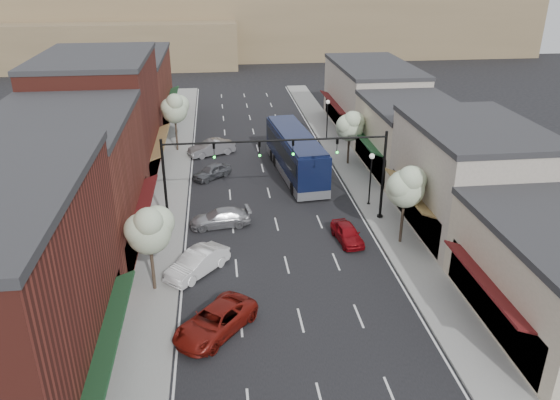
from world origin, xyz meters
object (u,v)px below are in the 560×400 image
object	(u,v)px
lamp_post_far	(327,113)
parked_car_a	(215,321)
parked_car_c	(220,218)
parked_car_e	(212,148)
tree_right_far	(350,125)
coach_bus	(295,153)
parked_car_d	(212,171)
tree_right_near	(407,185)
parked_car_b	(197,263)
lamp_post_near	(371,171)
signal_mast_left	(198,170)
tree_left_near	(149,228)
tree_left_far	(175,108)
signal_mast_right	(353,164)
red_hatchback	(347,233)

from	to	relation	value
lamp_post_far	parked_car_a	size ratio (longest dim) A/B	0.86
parked_car_c	parked_car_e	xyz separation A→B (m)	(-0.59, 16.14, 0.12)
parked_car_e	tree_right_far	bearing A→B (deg)	49.29
coach_bus	parked_car_d	world-z (taller)	coach_bus
tree_right_near	parked_car_c	size ratio (longest dim) A/B	1.31
coach_bus	parked_car_b	world-z (taller)	coach_bus
lamp_post_far	parked_car_b	world-z (taller)	lamp_post_far
lamp_post_near	parked_car_e	xyz separation A→B (m)	(-12.59, 13.84, -2.23)
signal_mast_left	tree_left_near	world-z (taller)	signal_mast_left
lamp_post_near	lamp_post_far	world-z (taller)	same
tree_left_far	signal_mast_right	bearing A→B (deg)	-52.29
tree_left_far	parked_car_c	distance (m)	18.62
tree_left_near	parked_car_a	xyz separation A→B (m)	(3.56, -4.44, -3.51)
signal_mast_right	tree_left_near	size ratio (longest dim) A/B	1.44
lamp_post_far	parked_car_c	distance (m)	23.27
coach_bus	red_hatchback	world-z (taller)	coach_bus
tree_left_near	parked_car_d	bearing A→B (deg)	79.14
signal_mast_left	lamp_post_far	xyz separation A→B (m)	(13.42, 20.00, -1.62)
signal_mast_right	coach_bus	xyz separation A→B (m)	(-2.76, 9.99, -2.56)
tree_right_near	lamp_post_near	xyz separation A→B (m)	(-0.55, 6.56, -1.45)
lamp_post_far	parked_car_d	bearing A→B (deg)	-141.53
signal_mast_left	parked_car_d	distance (m)	10.79
parked_car_b	red_hatchback	bearing A→B (deg)	57.89
tree_right_near	tree_right_far	bearing A→B (deg)	90.00
parked_car_d	tree_right_near	bearing A→B (deg)	1.99
tree_right_near	parked_car_c	world-z (taller)	tree_right_near
tree_right_near	tree_left_far	distance (m)	27.56
parked_car_c	parked_car_e	distance (m)	16.15
tree_right_near	lamp_post_far	bearing A→B (deg)	91.30
tree_left_far	parked_car_e	world-z (taller)	tree_left_far
tree_left_near	lamp_post_near	bearing A→B (deg)	33.33
parked_car_c	parked_car_d	xyz separation A→B (m)	(-0.59, 9.79, -0.01)
parked_car_a	parked_car_b	world-z (taller)	parked_car_b
tree_right_far	tree_left_near	size ratio (longest dim) A/B	0.95
tree_left_near	parked_car_e	distance (m)	24.88
signal_mast_left	tree_left_far	distance (m)	18.14
signal_mast_left	coach_bus	distance (m)	13.35
parked_car_b	parked_car_d	bearing A→B (deg)	128.02
tree_left_near	signal_mast_right	bearing A→B (deg)	30.14
signal_mast_left	coach_bus	xyz separation A→B (m)	(8.48, 9.99, -2.56)
signal_mast_right	parked_car_b	bearing A→B (deg)	-150.84
signal_mast_left	tree_right_near	size ratio (longest dim) A/B	1.38
signal_mast_left	tree_left_near	distance (m)	8.48
tree_right_far	tree_left_near	distance (m)	25.99
lamp_post_far	coach_bus	xyz separation A→B (m)	(-4.94, -10.01, -0.95)
signal_mast_left	lamp_post_near	world-z (taller)	signal_mast_left
signal_mast_left	parked_car_c	distance (m)	4.21
lamp_post_near	red_hatchback	distance (m)	6.99
tree_right_far	tree_left_far	bearing A→B (deg)	160.13
tree_right_near	tree_left_far	size ratio (longest dim) A/B	0.97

